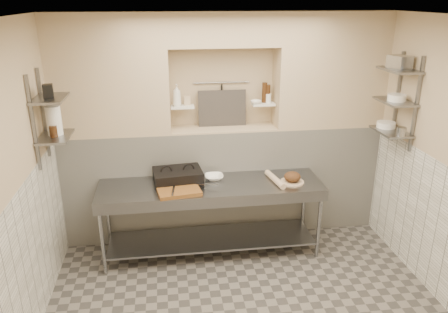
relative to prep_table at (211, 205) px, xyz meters
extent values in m
cube|color=silver|center=(0.22, -1.18, 2.21)|extent=(4.00, 3.90, 0.10)
cube|color=tan|center=(-1.83, -1.18, 0.76)|extent=(0.10, 3.90, 2.80)
cube|color=tan|center=(0.22, 0.82, 0.76)|extent=(4.00, 0.10, 2.80)
cube|color=white|center=(0.22, 0.57, 0.06)|extent=(4.00, 0.40, 1.40)
cube|color=tan|center=(0.22, 0.57, 0.77)|extent=(1.30, 0.40, 0.02)
cube|color=tan|center=(-1.10, 0.57, 1.46)|extent=(1.35, 0.40, 1.40)
cube|color=tan|center=(1.55, 0.57, 1.46)|extent=(1.35, 0.40, 1.40)
cube|color=tan|center=(0.22, 0.57, 1.96)|extent=(1.30, 0.40, 0.40)
cube|color=white|center=(-1.77, -1.18, 0.06)|extent=(0.02, 3.90, 1.40)
cube|color=white|center=(2.21, -1.18, 0.06)|extent=(0.02, 3.90, 1.40)
cube|color=white|center=(-0.28, 0.57, 1.06)|extent=(0.28, 0.16, 0.02)
cube|color=white|center=(0.72, 0.57, 1.06)|extent=(0.28, 0.16, 0.02)
cylinder|color=gray|center=(0.22, 0.74, 1.31)|extent=(0.70, 0.02, 0.02)
cylinder|color=black|center=(0.22, 0.72, 1.14)|extent=(0.02, 0.02, 0.30)
cube|color=#383330|center=(0.22, 0.67, 1.00)|extent=(0.60, 0.08, 0.45)
cube|color=slate|center=(-1.75, 0.07, 1.16)|extent=(0.03, 0.03, 0.95)
cube|color=slate|center=(-1.75, -0.33, 1.16)|extent=(0.03, 0.03, 0.95)
cube|color=slate|center=(-1.62, -0.13, 0.96)|extent=(0.30, 0.50, 0.02)
cube|color=slate|center=(-1.62, -0.13, 1.36)|extent=(0.30, 0.50, 0.03)
cube|color=slate|center=(2.20, 0.07, 1.21)|extent=(0.03, 0.03, 1.05)
cube|color=slate|center=(2.20, -0.33, 1.21)|extent=(0.03, 0.03, 1.05)
cube|color=slate|center=(2.06, -0.13, 0.86)|extent=(0.30, 0.50, 0.02)
cube|color=slate|center=(2.06, -0.13, 1.21)|extent=(0.30, 0.50, 0.02)
cube|color=slate|center=(2.06, -0.13, 1.56)|extent=(0.30, 0.50, 0.03)
cube|color=gray|center=(0.00, 0.02, 0.24)|extent=(2.60, 0.70, 0.04)
cube|color=gray|center=(0.00, 0.02, -0.46)|extent=(2.45, 0.60, 0.03)
cube|color=gray|center=(0.00, -0.31, 0.18)|extent=(2.60, 0.02, 0.12)
cylinder|color=gray|center=(-1.24, -0.27, -0.21)|extent=(0.04, 0.04, 0.86)
cylinder|color=gray|center=(-1.24, 0.31, -0.21)|extent=(0.04, 0.04, 0.86)
cylinder|color=gray|center=(1.24, -0.27, -0.21)|extent=(0.04, 0.04, 0.86)
cylinder|color=gray|center=(1.24, 0.31, -0.21)|extent=(0.04, 0.04, 0.86)
cube|color=black|center=(-0.38, 0.14, 0.31)|extent=(0.59, 0.46, 0.10)
cube|color=black|center=(-0.38, 0.14, 0.38)|extent=(0.59, 0.46, 0.05)
cube|color=brown|center=(-0.38, -0.16, 0.28)|extent=(0.51, 0.40, 0.04)
cube|color=gray|center=(-0.05, -0.08, 0.31)|extent=(0.25, 0.08, 0.01)
cylinder|color=gray|center=(-0.44, -0.21, 0.31)|extent=(0.05, 0.24, 0.02)
imported|color=white|center=(0.06, 0.16, 0.28)|extent=(0.22, 0.22, 0.05)
cylinder|color=beige|center=(0.75, -0.02, 0.29)|extent=(0.15, 0.46, 0.07)
cylinder|color=beige|center=(0.95, -0.06, 0.27)|extent=(0.28, 0.28, 0.02)
ellipsoid|color=#4C2D19|center=(0.95, -0.06, 0.33)|extent=(0.19, 0.19, 0.12)
imported|color=white|center=(-0.34, 0.56, 1.20)|extent=(0.12, 0.12, 0.26)
cube|color=tan|center=(-0.21, 0.61, 1.13)|extent=(0.07, 0.07, 0.11)
imported|color=white|center=(0.62, 0.55, 1.09)|extent=(0.16, 0.16, 0.04)
cylinder|color=#351D0D|center=(0.78, 0.59, 1.18)|extent=(0.06, 0.06, 0.22)
cylinder|color=#351D0D|center=(0.74, 0.60, 1.19)|extent=(0.06, 0.06, 0.25)
cylinder|color=white|center=(0.79, 0.58, 1.13)|extent=(0.07, 0.07, 0.11)
cylinder|color=white|center=(-1.62, -0.09, 1.12)|extent=(0.15, 0.15, 0.30)
cylinder|color=#351D0D|center=(-1.62, -0.18, 1.03)|extent=(0.08, 0.08, 0.11)
cube|color=black|center=(-1.62, -0.16, 1.44)|extent=(0.11, 0.11, 0.13)
cylinder|color=white|center=(2.06, -0.01, 0.90)|extent=(0.22, 0.22, 0.06)
cylinder|color=gray|center=(2.06, -0.35, 0.92)|extent=(0.10, 0.10, 0.10)
cylinder|color=white|center=(2.06, -0.16, 1.26)|extent=(0.20, 0.20, 0.07)
cube|color=gray|center=(2.06, -0.11, 1.64)|extent=(0.24, 0.26, 0.14)
camera|label=1|loc=(-0.50, -4.60, 2.32)|focal=35.00mm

